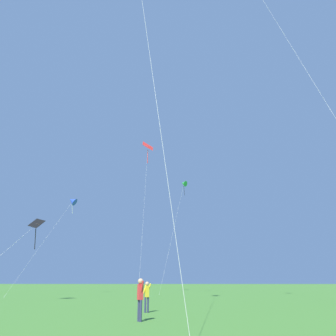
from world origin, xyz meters
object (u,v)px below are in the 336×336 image
(kite_blue_delta, at_px, (72,201))
(person_in_red_shirt, at_px, (140,295))
(kite_green_small, at_px, (184,184))
(person_near_tree, at_px, (147,294))
(kite_black_large, at_px, (35,228))
(kite_red_high, at_px, (148,151))

(kite_blue_delta, xyz_separation_m, person_in_red_shirt, (13.24, -28.05, -11.21))
(kite_blue_delta, distance_m, kite_green_small, 16.49)
(person_near_tree, bearing_deg, kite_black_large, 139.98)
(kite_blue_delta, distance_m, kite_red_high, 14.52)
(person_near_tree, bearing_deg, kite_red_high, 96.22)
(kite_green_small, relative_size, kite_red_high, 0.68)
(kite_blue_delta, xyz_separation_m, kite_red_high, (10.02, 4.59, 9.46))
(kite_blue_delta, relative_size, kite_red_high, 0.55)
(kite_blue_delta, bearing_deg, kite_green_small, 11.36)
(kite_blue_delta, height_order, person_near_tree, kite_blue_delta)
(kite_black_large, xyz_separation_m, kite_blue_delta, (-2.18, 14.97, 6.25))
(kite_red_high, distance_m, person_in_red_shirt, 38.77)
(kite_green_small, bearing_deg, kite_black_large, -126.92)
(kite_black_large, height_order, kite_red_high, kite_red_high)
(kite_red_high, xyz_separation_m, person_near_tree, (3.14, -28.77, -20.75))
(kite_green_small, height_order, person_in_red_shirt, kite_green_small)
(kite_blue_delta, xyz_separation_m, person_near_tree, (13.15, -24.18, -11.29))
(kite_green_small, relative_size, person_near_tree, 10.48)
(kite_red_high, bearing_deg, person_in_red_shirt, -84.36)
(kite_black_large, xyz_separation_m, person_near_tree, (10.97, -9.21, -5.05))
(kite_red_high, bearing_deg, person_near_tree, -83.78)
(kite_black_large, relative_size, person_in_red_shirt, 4.15)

